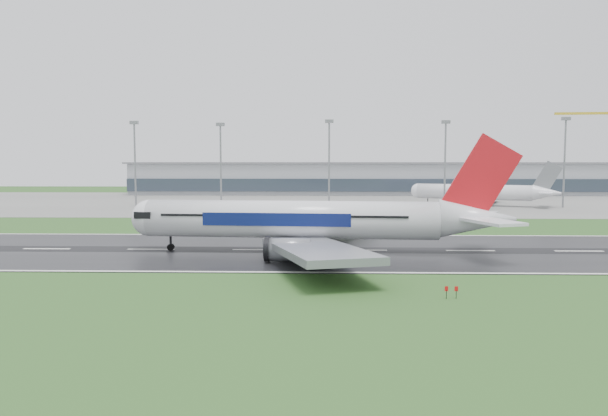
{
  "coord_description": "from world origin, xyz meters",
  "views": [
    {
      "loc": [
        -28.02,
        -108.42,
        16.98
      ],
      "look_at": [
        -31.38,
        12.0,
        7.0
      ],
      "focal_mm": 34.51,
      "sensor_mm": 36.0,
      "label": 1
    }
  ],
  "objects": [
    {
      "name": "floodmast_1",
      "position": [
        -63.66,
        100.0,
        14.46
      ],
      "size": [
        0.64,
        0.64,
        28.92
      ],
      "primitive_type": "cylinder",
      "color": "gray",
      "rests_on": "ground"
    },
    {
      "name": "floodmast_4",
      "position": [
        57.93,
        100.0,
        15.36
      ],
      "size": [
        0.64,
        0.64,
        30.71
      ],
      "primitive_type": "cylinder",
      "color": "gray",
      "rests_on": "ground"
    },
    {
      "name": "floodmast_2",
      "position": [
        -24.9,
        100.0,
        14.98
      ],
      "size": [
        0.64,
        0.64,
        29.95
      ],
      "primitive_type": "cylinder",
      "color": "gray",
      "rests_on": "ground"
    },
    {
      "name": "apron",
      "position": [
        0.0,
        125.0,
        0.04
      ],
      "size": [
        400.0,
        130.0,
        0.08
      ],
      "primitive_type": "cube",
      "color": "slate",
      "rests_on": "ground"
    },
    {
      "name": "terminal",
      "position": [
        0.0,
        185.0,
        7.5
      ],
      "size": [
        240.0,
        36.0,
        15.0
      ],
      "primitive_type": "cube",
      "color": "#92959C",
      "rests_on": "ground"
    },
    {
      "name": "ground",
      "position": [
        0.0,
        0.0,
        0.0
      ],
      "size": [
        520.0,
        520.0,
        0.0
      ],
      "primitive_type": "plane",
      "color": "#234A1B",
      "rests_on": "ground"
    },
    {
      "name": "main_airliner",
      "position": [
        -28.44,
        -3.34,
        10.36
      ],
      "size": [
        74.37,
        71.33,
        20.51
      ],
      "primitive_type": null,
      "rotation": [
        0.0,
        0.0,
        -0.08
      ],
      "color": "silver",
      "rests_on": "runway"
    },
    {
      "name": "floodmast_0",
      "position": [
        -94.62,
        100.0,
        14.81
      ],
      "size": [
        0.64,
        0.64,
        29.62
      ],
      "primitive_type": "cylinder",
      "color": "gray",
      "rests_on": "ground"
    },
    {
      "name": "parked_airliner",
      "position": [
        30.88,
        108.47,
        8.04
      ],
      "size": [
        70.0,
        68.06,
        15.92
      ],
      "primitive_type": null,
      "rotation": [
        0.0,
        0.0,
        -0.41
      ],
      "color": "white",
      "rests_on": "apron"
    },
    {
      "name": "runway",
      "position": [
        0.0,
        0.0,
        0.05
      ],
      "size": [
        400.0,
        45.0,
        0.1
      ],
      "primitive_type": "cube",
      "color": "black",
      "rests_on": "ground"
    },
    {
      "name": "floodmast_3",
      "position": [
        16.15,
        100.0,
        14.81
      ],
      "size": [
        0.64,
        0.64,
        29.62
      ],
      "primitive_type": "cylinder",
      "color": "gray",
      "rests_on": "ground"
    }
  ]
}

